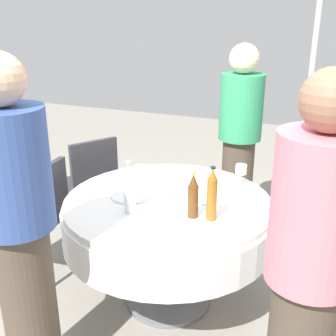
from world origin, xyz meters
name	(u,v)px	position (x,y,z in m)	size (l,w,h in m)	color
ground_plane	(168,300)	(0.00, 0.00, 0.00)	(10.00, 10.00, 0.00)	gray
dining_table	(168,221)	(0.00, 0.00, 0.59)	(1.29, 1.29, 0.74)	white
bottle_clear_near	(129,189)	(0.13, 0.24, 0.88)	(0.07, 0.07, 0.31)	silver
bottle_brown_inner	(193,196)	(-0.21, 0.16, 0.86)	(0.06, 0.06, 0.27)	#593314
bottle_amber_front	(212,195)	(-0.32, 0.15, 0.89)	(0.06, 0.06, 0.31)	#8C5619
wine_glass_north	(241,170)	(-0.35, -0.39, 0.85)	(0.07, 0.07, 0.14)	white
wine_glass_south	(168,184)	(0.00, 0.00, 0.84)	(0.07, 0.07, 0.14)	white
plate_rear	(130,196)	(0.23, 0.06, 0.75)	(0.23, 0.23, 0.02)	white
plate_east	(186,182)	(-0.02, -0.28, 0.75)	(0.23, 0.23, 0.02)	white
knife_inner	(206,204)	(-0.24, -0.01, 0.74)	(0.18, 0.02, 0.01)	silver
folded_napkin	(143,171)	(0.34, -0.35, 0.75)	(0.18, 0.18, 0.02)	white
person_near	(309,273)	(-0.86, 0.66, 0.87)	(0.34, 0.34, 1.65)	#4C3F33
person_inner	(239,140)	(-0.18, -1.07, 0.84)	(0.34, 0.34, 1.60)	#4C3F33
person_front	(19,231)	(0.38, 0.85, 0.88)	(0.34, 0.34, 1.67)	#4C3F33
chair_left	(39,212)	(0.92, 0.09, 0.52)	(0.44, 0.44, 0.87)	#2D2D33
chair_mid	(90,179)	(0.93, -0.57, 0.52)	(0.55, 0.55, 0.87)	#2D2D33
tent_pole_main	(312,67)	(-0.55, -2.88, 1.24)	(0.07, 0.07, 2.47)	#B2B5B7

